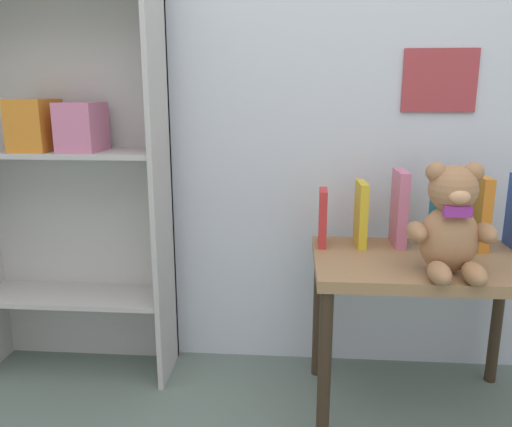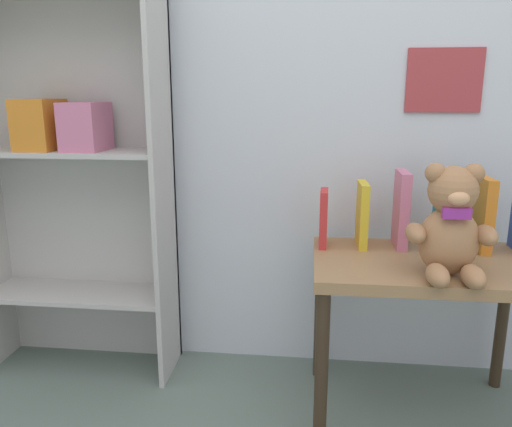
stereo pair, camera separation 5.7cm
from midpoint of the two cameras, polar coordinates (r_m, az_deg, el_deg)
wall_back at (r=1.89m, az=9.75°, el=19.47°), size 4.80×0.07×2.50m
bookshelf_side at (r=1.94m, az=-19.78°, el=9.74°), size 0.72×0.25×1.69m
display_table at (r=1.69m, az=19.74°, el=-7.52°), size 0.71×0.46×0.54m
teddy_bear at (r=1.51m, az=22.40°, el=-1.33°), size 0.25×0.22×0.32m
book_standing_red at (r=1.70m, az=8.68°, el=-0.54°), size 0.03×0.11×0.19m
book_standing_yellow at (r=1.73m, az=12.97°, el=-0.13°), size 0.03×0.14×0.22m
book_standing_pink at (r=1.75m, az=17.17°, el=0.45°), size 0.03×0.14×0.26m
book_standing_teal at (r=1.78m, az=21.27°, el=0.19°), size 0.02×0.15×0.25m
book_standing_orange at (r=1.80m, az=25.34°, el=-0.11°), size 0.04×0.14×0.24m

